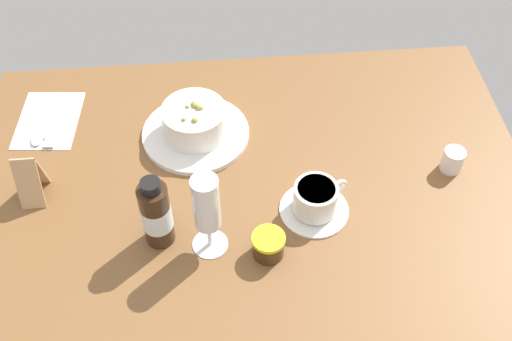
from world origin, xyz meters
TOP-DOWN VIEW (x-y plane):
  - ground_plane at (0.00, 0.00)cm, footprint 110.00×84.00cm
  - porridge_bowl at (10.96, -17.69)cm, footprint 22.36×22.36cm
  - cutlery_setting at (42.49, -24.64)cm, footprint 14.29×18.50cm
  - coffee_cup at (-10.90, 3.93)cm, footprint 13.17×13.17cm
  - creamer_jug at (-39.61, -3.98)cm, footprint 4.24×5.16cm
  - wine_glass at (9.13, 9.85)cm, footprint 6.53×6.53cm
  - jam_jar at (-1.19, 12.56)cm, footprint 6.00×6.00cm
  - sauce_bottle_brown at (18.08, 7.53)cm, footprint 5.43×5.43cm
  - menu_card at (42.12, -4.59)cm, footprint 4.55×6.72cm

SIDE VIEW (x-z plane):
  - ground_plane at x=0.00cm, z-range -3.00..0.00cm
  - cutlery_setting at x=42.49cm, z-range -0.19..0.71cm
  - jam_jar at x=-1.19cm, z-range 0.03..4.85cm
  - creamer_jug at x=-39.61cm, z-range -0.19..5.30cm
  - coffee_cup at x=-10.90cm, z-range -0.21..6.55cm
  - porridge_bowl at x=10.96cm, z-range -0.69..7.76cm
  - menu_card at x=42.12cm, z-range -0.06..10.58cm
  - sauce_bottle_brown at x=18.08cm, z-range -0.76..15.21cm
  - wine_glass at x=9.13cm, z-range 2.21..20.39cm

